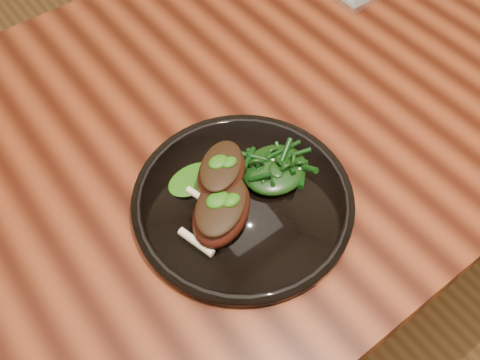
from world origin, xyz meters
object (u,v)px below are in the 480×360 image
plate (243,201)px  desk (260,127)px  greens_heap (275,167)px  lamb_chop_front (221,210)px

plate → desk: bearing=44.5°
plate → greens_heap: greens_heap is taller
lamb_chop_front → greens_heap: size_ratio=1.37×
desk → greens_heap: greens_heap is taller
desk → plate: 0.23m
desk → plate: plate is taller
lamb_chop_front → plate: bearing=14.1°
plate → lamb_chop_front: size_ratio=2.31×
desk → greens_heap: (-0.09, -0.15, 0.12)m
greens_heap → lamb_chop_front: bearing=-171.0°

